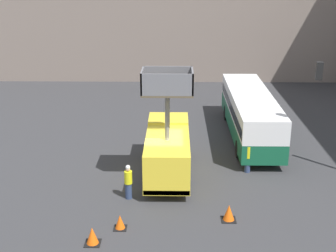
{
  "coord_description": "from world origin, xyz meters",
  "views": [
    {
      "loc": [
        0.87,
        -22.54,
        10.74
      ],
      "look_at": [
        0.46,
        1.53,
        2.43
      ],
      "focal_mm": 50.0,
      "sensor_mm": 36.0,
      "label": 1
    }
  ],
  "objects_px": {
    "road_worker_directing": "(248,156)",
    "traffic_cone_far_side": "(229,213)",
    "city_bus": "(250,111)",
    "road_worker_near_truck": "(128,182)",
    "traffic_cone_mid_road": "(92,236)",
    "utility_truck": "(168,148)",
    "traffic_cone_near_truck": "(120,222)"
  },
  "relations": [
    {
      "from": "city_bus",
      "to": "traffic_cone_mid_road",
      "type": "bearing_deg",
      "value": 140.37
    },
    {
      "from": "city_bus",
      "to": "traffic_cone_near_truck",
      "type": "bearing_deg",
      "value": 141.19
    },
    {
      "from": "road_worker_directing",
      "to": "traffic_cone_far_side",
      "type": "xyz_separation_m",
      "value": [
        -1.55,
        -5.14,
        -0.58
      ]
    },
    {
      "from": "utility_truck",
      "to": "road_worker_near_truck",
      "type": "height_order",
      "value": "utility_truck"
    },
    {
      "from": "traffic_cone_near_truck",
      "to": "traffic_cone_mid_road",
      "type": "xyz_separation_m",
      "value": [
        -0.99,
        -1.17,
        0.05
      ]
    },
    {
      "from": "city_bus",
      "to": "traffic_cone_far_side",
      "type": "distance_m",
      "value": 11.06
    },
    {
      "from": "road_worker_directing",
      "to": "traffic_cone_mid_road",
      "type": "distance_m",
      "value": 10.18
    },
    {
      "from": "city_bus",
      "to": "road_worker_directing",
      "type": "xyz_separation_m",
      "value": [
        -0.9,
        -5.56,
        -0.81
      ]
    },
    {
      "from": "road_worker_near_truck",
      "to": "traffic_cone_mid_road",
      "type": "relative_size",
      "value": 2.38
    },
    {
      "from": "traffic_cone_far_side",
      "to": "utility_truck",
      "type": "bearing_deg",
      "value": 120.42
    },
    {
      "from": "road_worker_directing",
      "to": "traffic_cone_mid_road",
      "type": "bearing_deg",
      "value": -59.66
    },
    {
      "from": "traffic_cone_near_truck",
      "to": "traffic_cone_far_side",
      "type": "bearing_deg",
      "value": 9.31
    },
    {
      "from": "utility_truck",
      "to": "road_worker_directing",
      "type": "distance_m",
      "value": 4.4
    },
    {
      "from": "road_worker_directing",
      "to": "utility_truck",
      "type": "bearing_deg",
      "value": -98.79
    },
    {
      "from": "city_bus",
      "to": "traffic_cone_mid_road",
      "type": "distance_m",
      "value": 15.13
    },
    {
      "from": "city_bus",
      "to": "traffic_cone_near_truck",
      "type": "xyz_separation_m",
      "value": [
        -7.19,
        -11.48,
        -1.45
      ]
    },
    {
      "from": "city_bus",
      "to": "road_worker_directing",
      "type": "distance_m",
      "value": 5.69
    },
    {
      "from": "road_worker_near_truck",
      "to": "traffic_cone_far_side",
      "type": "bearing_deg",
      "value": 132.01
    },
    {
      "from": "traffic_cone_mid_road",
      "to": "utility_truck",
      "type": "bearing_deg",
      "value": 66.32
    },
    {
      "from": "traffic_cone_near_truck",
      "to": "traffic_cone_mid_road",
      "type": "relative_size",
      "value": 0.87
    },
    {
      "from": "road_worker_near_truck",
      "to": "traffic_cone_mid_road",
      "type": "height_order",
      "value": "road_worker_near_truck"
    },
    {
      "from": "city_bus",
      "to": "road_worker_near_truck",
      "type": "distance_m",
      "value": 11.27
    },
    {
      "from": "city_bus",
      "to": "road_worker_near_truck",
      "type": "height_order",
      "value": "city_bus"
    },
    {
      "from": "road_worker_near_truck",
      "to": "traffic_cone_near_truck",
      "type": "bearing_deg",
      "value": 62.89
    },
    {
      "from": "traffic_cone_mid_road",
      "to": "road_worker_directing",
      "type": "bearing_deg",
      "value": 44.23
    },
    {
      "from": "utility_truck",
      "to": "traffic_cone_far_side",
      "type": "bearing_deg",
      "value": -59.58
    },
    {
      "from": "city_bus",
      "to": "traffic_cone_mid_road",
      "type": "height_order",
      "value": "city_bus"
    },
    {
      "from": "utility_truck",
      "to": "city_bus",
      "type": "bearing_deg",
      "value": 48.59
    },
    {
      "from": "city_bus",
      "to": "traffic_cone_mid_road",
      "type": "relative_size",
      "value": 15.58
    },
    {
      "from": "utility_truck",
      "to": "traffic_cone_mid_road",
      "type": "relative_size",
      "value": 8.97
    },
    {
      "from": "utility_truck",
      "to": "traffic_cone_far_side",
      "type": "xyz_separation_m",
      "value": [
        2.79,
        -4.75,
        -1.18
      ]
    },
    {
      "from": "utility_truck",
      "to": "traffic_cone_mid_road",
      "type": "height_order",
      "value": "utility_truck"
    }
  ]
}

